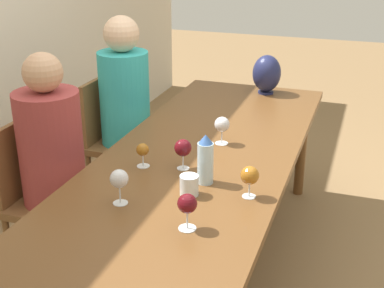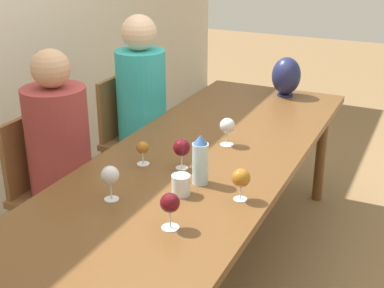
{
  "view_description": "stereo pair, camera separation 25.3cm",
  "coord_description": "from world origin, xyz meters",
  "px_view_note": "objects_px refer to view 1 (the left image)",
  "views": [
    {
      "loc": [
        -2.33,
        -0.76,
        1.81
      ],
      "look_at": [
        -0.12,
        0.0,
        0.85
      ],
      "focal_mm": 50.0,
      "sensor_mm": 36.0,
      "label": 1
    },
    {
      "loc": [
        -2.24,
        -1.0,
        1.81
      ],
      "look_at": [
        -0.12,
        0.0,
        0.85
      ],
      "focal_mm": 50.0,
      "sensor_mm": 36.0,
      "label": 2
    }
  ],
  "objects_px": {
    "wine_glass_5": "(183,148)",
    "chair_far": "(118,138)",
    "vase": "(267,74)",
    "person_far": "(127,108)",
    "wine_glass_1": "(119,179)",
    "wine_glass_3": "(222,125)",
    "person_near": "(55,165)",
    "wine_glass_0": "(187,204)",
    "wine_glass_4": "(250,176)",
    "wine_glass_2": "(143,150)",
    "chair_near": "(45,195)",
    "water_bottle": "(205,160)",
    "water_tumbler": "(189,185)"
  },
  "relations": [
    {
      "from": "water_tumbler",
      "to": "wine_glass_1",
      "type": "distance_m",
      "value": 0.3
    },
    {
      "from": "wine_glass_5",
      "to": "wine_glass_1",
      "type": "bearing_deg",
      "value": 162.23
    },
    {
      "from": "wine_glass_0",
      "to": "chair_far",
      "type": "height_order",
      "value": "wine_glass_0"
    },
    {
      "from": "water_bottle",
      "to": "chair_near",
      "type": "relative_size",
      "value": 0.26
    },
    {
      "from": "vase",
      "to": "wine_glass_5",
      "type": "xyz_separation_m",
      "value": [
        -1.32,
        0.12,
        -0.03
      ]
    },
    {
      "from": "chair_far",
      "to": "person_near",
      "type": "height_order",
      "value": "person_near"
    },
    {
      "from": "water_tumbler",
      "to": "person_far",
      "type": "height_order",
      "value": "person_far"
    },
    {
      "from": "vase",
      "to": "person_far",
      "type": "relative_size",
      "value": 0.2
    },
    {
      "from": "wine_glass_5",
      "to": "chair_near",
      "type": "height_order",
      "value": "wine_glass_5"
    },
    {
      "from": "water_tumbler",
      "to": "wine_glass_4",
      "type": "distance_m",
      "value": 0.26
    },
    {
      "from": "wine_glass_1",
      "to": "wine_glass_5",
      "type": "xyz_separation_m",
      "value": [
        0.4,
        -0.13,
        -0.01
      ]
    },
    {
      "from": "water_tumbler",
      "to": "wine_glass_2",
      "type": "distance_m",
      "value": 0.36
    },
    {
      "from": "wine_glass_3",
      "to": "person_far",
      "type": "height_order",
      "value": "person_far"
    },
    {
      "from": "chair_near",
      "to": "chair_far",
      "type": "bearing_deg",
      "value": 0.0
    },
    {
      "from": "wine_glass_1",
      "to": "wine_glass_4",
      "type": "distance_m",
      "value": 0.54
    },
    {
      "from": "wine_glass_3",
      "to": "water_bottle",
      "type": "bearing_deg",
      "value": -172.92
    },
    {
      "from": "vase",
      "to": "wine_glass_0",
      "type": "bearing_deg",
      "value": -177.51
    },
    {
      "from": "wine_glass_1",
      "to": "wine_glass_3",
      "type": "bearing_deg",
      "value": -15.74
    },
    {
      "from": "water_tumbler",
      "to": "chair_far",
      "type": "xyz_separation_m",
      "value": [
        1.06,
        0.88,
        -0.3
      ]
    },
    {
      "from": "wine_glass_3",
      "to": "person_near",
      "type": "height_order",
      "value": "person_near"
    },
    {
      "from": "wine_glass_5",
      "to": "wine_glass_3",
      "type": "bearing_deg",
      "value": -13.42
    },
    {
      "from": "vase",
      "to": "chair_far",
      "type": "relative_size",
      "value": 0.3
    },
    {
      "from": "wine_glass_4",
      "to": "chair_far",
      "type": "xyz_separation_m",
      "value": [
        1.0,
        1.12,
        -0.35
      ]
    },
    {
      "from": "water_bottle",
      "to": "wine_glass_4",
      "type": "distance_m",
      "value": 0.23
    },
    {
      "from": "chair_near",
      "to": "vase",
      "type": "bearing_deg",
      "value": -33.2
    },
    {
      "from": "wine_glass_0",
      "to": "wine_glass_5",
      "type": "xyz_separation_m",
      "value": [
        0.5,
        0.2,
        0.0
      ]
    },
    {
      "from": "person_near",
      "to": "wine_glass_0",
      "type": "bearing_deg",
      "value": -118.08
    },
    {
      "from": "water_tumbler",
      "to": "wine_glass_3",
      "type": "distance_m",
      "value": 0.6
    },
    {
      "from": "vase",
      "to": "chair_near",
      "type": "relative_size",
      "value": 0.3
    },
    {
      "from": "water_tumbler",
      "to": "wine_glass_0",
      "type": "height_order",
      "value": "wine_glass_0"
    },
    {
      "from": "water_bottle",
      "to": "person_near",
      "type": "height_order",
      "value": "person_near"
    },
    {
      "from": "wine_glass_5",
      "to": "chair_far",
      "type": "xyz_separation_m",
      "value": [
        0.83,
        0.77,
        -0.36
      ]
    },
    {
      "from": "chair_near",
      "to": "water_bottle",
      "type": "bearing_deg",
      "value": -94.91
    },
    {
      "from": "water_tumbler",
      "to": "chair_near",
      "type": "distance_m",
      "value": 0.95
    },
    {
      "from": "chair_far",
      "to": "chair_near",
      "type": "bearing_deg",
      "value": 180.0
    },
    {
      "from": "vase",
      "to": "wine_glass_3",
      "type": "distance_m",
      "value": 0.97
    },
    {
      "from": "water_tumbler",
      "to": "vase",
      "type": "relative_size",
      "value": 0.34
    },
    {
      "from": "person_near",
      "to": "person_far",
      "type": "xyz_separation_m",
      "value": [
        0.85,
        0.0,
        0.03
      ]
    },
    {
      "from": "water_tumbler",
      "to": "person_far",
      "type": "xyz_separation_m",
      "value": [
        1.06,
        0.8,
        -0.08
      ]
    },
    {
      "from": "water_bottle",
      "to": "person_far",
      "type": "bearing_deg",
      "value": 41.73
    },
    {
      "from": "wine_glass_2",
      "to": "person_near",
      "type": "height_order",
      "value": "person_near"
    },
    {
      "from": "wine_glass_2",
      "to": "wine_glass_4",
      "type": "bearing_deg",
      "value": -103.94
    },
    {
      "from": "wine_glass_0",
      "to": "wine_glass_4",
      "type": "distance_m",
      "value": 0.36
    },
    {
      "from": "wine_glass_2",
      "to": "person_near",
      "type": "bearing_deg",
      "value": 88.74
    },
    {
      "from": "water_tumbler",
      "to": "wine_glass_2",
      "type": "height_order",
      "value": "wine_glass_2"
    },
    {
      "from": "wine_glass_5",
      "to": "chair_near",
      "type": "relative_size",
      "value": 0.17
    },
    {
      "from": "vase",
      "to": "wine_glass_5",
      "type": "height_order",
      "value": "vase"
    },
    {
      "from": "water_bottle",
      "to": "vase",
      "type": "relative_size",
      "value": 0.88
    },
    {
      "from": "water_bottle",
      "to": "chair_far",
      "type": "distance_m",
      "value": 1.35
    },
    {
      "from": "wine_glass_3",
      "to": "wine_glass_4",
      "type": "height_order",
      "value": "wine_glass_3"
    }
  ]
}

